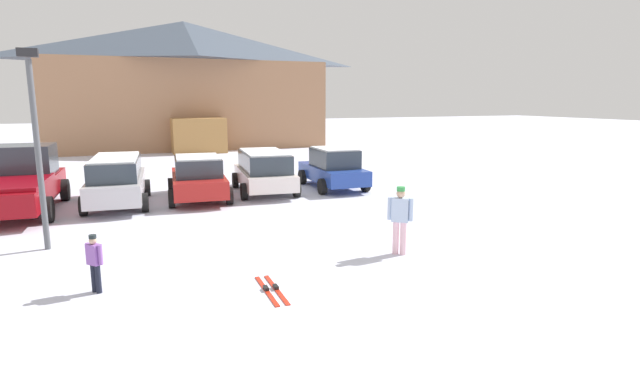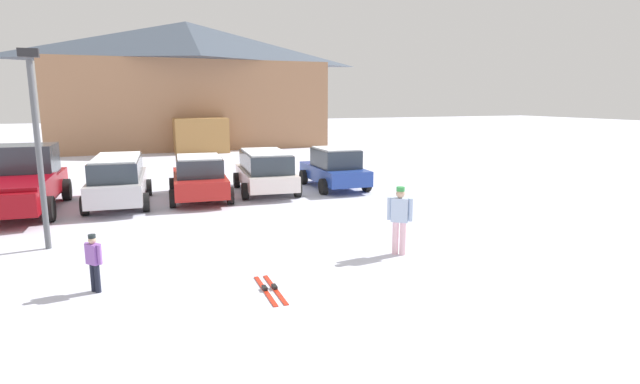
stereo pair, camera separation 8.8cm
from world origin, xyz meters
name	(u,v)px [view 2 (the right image)]	position (x,y,z in m)	size (l,w,h in m)	color
ground	(370,317)	(0.00, 0.00, 0.00)	(160.00, 160.00, 0.00)	silver
ski_lodge	(189,84)	(1.62, 33.71, 4.84)	(20.45, 11.75, 9.55)	#A07251
parked_silver_wagon	(118,179)	(-3.93, 11.67, 0.93)	(2.41, 4.92, 1.73)	silver
parked_red_sedan	(199,177)	(-1.11, 11.61, 0.83)	(2.52, 4.51, 1.65)	#AE1E1B
parked_white_suv	(265,170)	(1.57, 12.05, 0.90)	(2.59, 4.62, 1.67)	white
parked_blue_hatchback	(334,168)	(4.53, 11.87, 0.85)	(2.23, 4.17, 1.72)	#24419F
pickup_truck	(21,182)	(-6.96, 11.87, 1.00)	(2.78, 5.95, 2.15)	maroon
skier_child_in_purple_jacket	(94,260)	(-4.44, 3.07, 0.66)	(0.31, 0.35, 1.16)	black
skier_adult_in_blue_parka	(400,217)	(2.31, 2.92, 0.94)	(0.50, 0.44, 1.67)	beige
pair_of_skis	(270,289)	(-1.26, 1.85, 0.02)	(0.35, 1.64, 0.08)	red
lamp_post	(37,138)	(-5.66, 6.67, 2.79)	(0.44, 0.24, 4.90)	#515459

